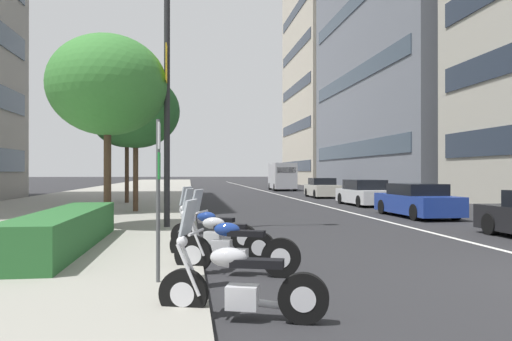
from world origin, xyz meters
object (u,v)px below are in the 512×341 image
(motorcycle_nearest_camera, at_px, (220,240))
(street_tree_near_plaza_corner, at_px, (127,118))
(motorcycle_under_tarp, at_px, (239,285))
(delivery_van_ahead, at_px, (282,176))
(car_lead_in_lane, at_px, (365,193))
(street_tree_far_plaza, at_px, (136,111))
(car_mid_block_traffic, at_px, (417,201))
(street_tree_mid_sidewalk, at_px, (108,85))
(parking_sign_by_curb, at_px, (159,180))
(street_lamp_with_banners, at_px, (179,70))
(car_approaching_light, at_px, (322,188))
(motorcycle_far_end_row, at_px, (234,250))
(motorcycle_by_sign_pole, at_px, (211,231))

(motorcycle_nearest_camera, relative_size, street_tree_near_plaza_corner, 0.33)
(motorcycle_under_tarp, distance_m, delivery_van_ahead, 43.75)
(motorcycle_under_tarp, relative_size, car_lead_in_lane, 0.45)
(street_tree_near_plaza_corner, bearing_deg, street_tree_far_plaza, -169.83)
(car_lead_in_lane, height_order, delivery_van_ahead, delivery_van_ahead)
(motorcycle_under_tarp, xyz_separation_m, car_mid_block_traffic, (13.07, -8.51, 0.20))
(car_lead_in_lane, xyz_separation_m, street_tree_mid_sidewalk, (-10.81, 11.91, 3.74))
(motorcycle_nearest_camera, xyz_separation_m, parking_sign_by_curb, (-2.43, 1.07, 1.24))
(street_tree_mid_sidewalk, bearing_deg, delivery_van_ahead, -19.05)
(street_lamp_with_banners, bearing_deg, street_tree_mid_sidewalk, 89.32)
(street_tree_far_plaza, bearing_deg, street_tree_near_plaza_corner, 10.17)
(car_approaching_light, relative_size, parking_sign_by_curb, 1.72)
(motorcycle_far_end_row, distance_m, street_tree_far_plaza, 13.92)
(car_lead_in_lane, bearing_deg, street_tree_mid_sidewalk, 130.97)
(car_lead_in_lane, xyz_separation_m, delivery_van_ahead, (22.75, 0.31, 0.79))
(parking_sign_by_curb, height_order, street_tree_near_plaza_corner, street_tree_near_plaza_corner)
(car_mid_block_traffic, bearing_deg, street_lamp_with_banners, 110.72)
(motorcycle_by_sign_pole, height_order, delivery_van_ahead, delivery_van_ahead)
(motorcycle_under_tarp, bearing_deg, motorcycle_far_end_row, -77.06)
(street_tree_near_plaza_corner, bearing_deg, car_mid_block_traffic, -125.14)
(street_tree_far_plaza, bearing_deg, car_approaching_light, -41.81)
(motorcycle_under_tarp, xyz_separation_m, motorcycle_by_sign_pole, (5.56, 0.08, -0.00))
(car_approaching_light, xyz_separation_m, parking_sign_by_curb, (-27.11, 9.88, 1.03))
(parking_sign_by_curb, bearing_deg, motorcycle_by_sign_pole, -13.74)
(car_mid_block_traffic, height_order, street_tree_mid_sidewalk, street_tree_mid_sidewalk)
(parking_sign_by_curb, distance_m, street_tree_near_plaza_corner, 20.68)
(motorcycle_nearest_camera, bearing_deg, street_lamp_with_banners, -62.07)
(parking_sign_by_curb, bearing_deg, street_tree_near_plaza_corner, 8.16)
(car_mid_block_traffic, relative_size, car_lead_in_lane, 1.01)
(car_approaching_light, xyz_separation_m, delivery_van_ahead, (14.18, 0.25, 0.79))
(motorcycle_far_end_row, relative_size, street_tree_mid_sidewalk, 0.38)
(motorcycle_by_sign_pole, xyz_separation_m, car_approaching_light, (23.15, -8.91, 0.22))
(car_mid_block_traffic, bearing_deg, street_tree_near_plaza_corner, 53.69)
(car_lead_in_lane, distance_m, street_lamp_with_banners, 15.21)
(motorcycle_far_end_row, relative_size, street_lamp_with_banners, 0.28)
(motorcycle_far_end_row, bearing_deg, car_mid_block_traffic, -109.02)
(motorcycle_nearest_camera, distance_m, parking_sign_by_curb, 2.93)
(motorcycle_by_sign_pole, xyz_separation_m, street_lamp_with_banners, (3.73, 0.80, 4.49))
(street_lamp_with_banners, distance_m, street_tree_mid_sidewalk, 2.19)
(motorcycle_under_tarp, relative_size, motorcycle_by_sign_pole, 1.03)
(motorcycle_under_tarp, bearing_deg, delivery_van_ahead, -84.47)
(delivery_van_ahead, bearing_deg, car_mid_block_traffic, -178.08)
(motorcycle_far_end_row, height_order, motorcycle_by_sign_pole, motorcycle_far_end_row)
(street_tree_near_plaza_corner, bearing_deg, car_lead_in_lane, -97.57)
(street_tree_mid_sidewalk, bearing_deg, car_mid_block_traffic, -71.97)
(parking_sign_by_curb, bearing_deg, motorcycle_under_tarp, -146.72)
(motorcycle_under_tarp, relative_size, motorcycle_far_end_row, 0.94)
(car_approaching_light, bearing_deg, delivery_van_ahead, 2.31)
(motorcycle_nearest_camera, relative_size, car_approaching_light, 0.50)
(motorcycle_under_tarp, bearing_deg, car_approaching_light, -90.25)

